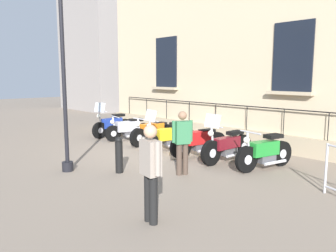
{
  "coord_description": "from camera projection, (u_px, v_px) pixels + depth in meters",
  "views": [
    {
      "loc": [
        7.13,
        8.05,
        2.4
      ],
      "look_at": [
        -0.16,
        0.0,
        0.8
      ],
      "focal_mm": 36.32,
      "sensor_mm": 36.0,
      "label": 1
    }
  ],
  "objects": [
    {
      "name": "pedestrian_standing",
      "position": [
        182.0,
        140.0,
        8.22
      ],
      "size": [
        0.49,
        0.35,
        1.57
      ],
      "color": "#47382D",
      "rests_on": "ground_plane"
    },
    {
      "name": "motorcycle_maroon",
      "position": [
        227.0,
        146.0,
        9.57
      ],
      "size": [
        2.08,
        0.6,
        1.39
      ],
      "color": "black",
      "rests_on": "ground_plane"
    },
    {
      "name": "motorcycle_green",
      "position": [
        265.0,
        152.0,
        8.77
      ],
      "size": [
        1.94,
        0.77,
        1.03
      ],
      "color": "black",
      "rests_on": "ground_plane"
    },
    {
      "name": "building_facade",
      "position": [
        224.0,
        55.0,
        12.48
      ],
      "size": [
        0.82,
        12.98,
        6.54
      ],
      "color": "#C6B28E",
      "rests_on": "ground_plane"
    },
    {
      "name": "ground_plane",
      "position": [
        164.0,
        151.0,
        10.99
      ],
      "size": [
        60.0,
        60.0,
        0.0
      ],
      "primitive_type": "plane",
      "color": "gray"
    },
    {
      "name": "motorcycle_blue",
      "position": [
        112.0,
        125.0,
        13.61
      ],
      "size": [
        1.98,
        0.68,
        1.39
      ],
      "color": "black",
      "rests_on": "ground_plane"
    },
    {
      "name": "motorcycle_orange",
      "position": [
        153.0,
        132.0,
        12.01
      ],
      "size": [
        2.05,
        0.74,
        0.97
      ],
      "color": "black",
      "rests_on": "ground_plane"
    },
    {
      "name": "pedestrian_walking",
      "position": [
        151.0,
        168.0,
        5.49
      ],
      "size": [
        0.27,
        0.52,
        1.63
      ],
      "color": "black",
      "rests_on": "ground_plane"
    },
    {
      "name": "lamppost",
      "position": [
        61.0,
        14.0,
        8.1
      ],
      "size": [
        0.4,
        1.1,
        4.84
      ],
      "color": "black",
      "rests_on": "ground_plane"
    },
    {
      "name": "distant_building",
      "position": [
        102.0,
        38.0,
        24.43
      ],
      "size": [
        3.97,
        5.82,
        10.23
      ],
      "color": "gray",
      "rests_on": "ground_plane"
    },
    {
      "name": "bollard",
      "position": [
        119.0,
        155.0,
        8.46
      ],
      "size": [
        0.19,
        0.19,
        0.91
      ],
      "color": "black",
      "rests_on": "ground_plane"
    },
    {
      "name": "motorcycle_silver",
      "position": [
        129.0,
        129.0,
        12.84
      ],
      "size": [
        1.87,
        0.79,
        0.93
      ],
      "color": "black",
      "rests_on": "ground_plane"
    },
    {
      "name": "motorcycle_yellow",
      "position": [
        169.0,
        137.0,
        11.12
      ],
      "size": [
        2.1,
        0.83,
        1.35
      ],
      "color": "black",
      "rests_on": "ground_plane"
    },
    {
      "name": "motorcycle_red",
      "position": [
        199.0,
        142.0,
        10.23
      ],
      "size": [
        2.02,
        0.76,
        0.93
      ],
      "color": "black",
      "rests_on": "ground_plane"
    }
  ]
}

